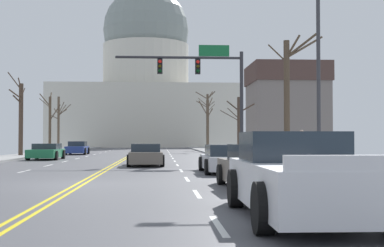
% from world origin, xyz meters
% --- Properties ---
extents(ground, '(20.00, 180.00, 0.20)m').
position_xyz_m(ground, '(0.00, -0.00, 0.02)').
color(ground, '#4D4D52').
extents(signal_gantry, '(7.91, 0.41, 7.13)m').
position_xyz_m(signal_gantry, '(5.43, 15.81, 5.20)').
color(signal_gantry, '#28282D').
rests_on(signal_gantry, ground).
extents(street_lamp_right, '(2.13, 0.24, 7.55)m').
position_xyz_m(street_lamp_right, '(7.92, 1.54, 4.62)').
color(street_lamp_right, '#333338').
rests_on(street_lamp_right, ground).
extents(capitol_building, '(32.51, 20.87, 31.54)m').
position_xyz_m(capitol_building, '(0.00, 81.44, 11.41)').
color(capitol_building, beige).
rests_on(capitol_building, ground).
extents(sedan_near_00, '(2.03, 4.55, 1.18)m').
position_xyz_m(sedan_near_00, '(1.76, 11.80, 0.56)').
color(sedan_near_00, '#6B6056').
rests_on(sedan_near_00, ground).
extents(sedan_near_01, '(2.13, 4.62, 1.19)m').
position_xyz_m(sedan_near_01, '(5.36, 5.52, 0.57)').
color(sedan_near_01, silver).
rests_on(sedan_near_01, ground).
extents(sedan_near_02, '(2.08, 4.28, 1.28)m').
position_xyz_m(sedan_near_02, '(5.38, -1.75, 0.60)').
color(sedan_near_02, '#6B6056').
rests_on(sedan_near_02, ground).
extents(pickup_truck_near_03, '(2.33, 5.52, 1.58)m').
position_xyz_m(pickup_truck_near_03, '(5.11, -7.61, 0.72)').
color(pickup_truck_near_03, silver).
rests_on(pickup_truck_near_03, ground).
extents(sedan_oncoming_00, '(2.12, 4.24, 1.11)m').
position_xyz_m(sedan_oncoming_00, '(-5.38, 20.90, 0.54)').
color(sedan_oncoming_00, '#1E7247').
rests_on(sedan_oncoming_00, ground).
extents(sedan_oncoming_01, '(1.97, 4.29, 1.22)m').
position_xyz_m(sedan_oncoming_01, '(-5.08, 33.18, 0.57)').
color(sedan_oncoming_01, navy).
rests_on(sedan_oncoming_01, ground).
extents(flank_building_01, '(8.38, 8.42, 9.86)m').
position_xyz_m(flank_building_01, '(16.89, 43.07, 5.00)').
color(flank_building_01, slate).
rests_on(flank_building_01, ground).
extents(bare_tree_00, '(2.15, 2.19, 6.63)m').
position_xyz_m(bare_tree_00, '(7.83, 42.87, 3.76)').
color(bare_tree_00, brown).
rests_on(bare_tree_00, ground).
extents(bare_tree_01, '(1.41, 1.81, 6.60)m').
position_xyz_m(bare_tree_01, '(-8.60, 26.54, 3.20)').
color(bare_tree_01, '#423328').
rests_on(bare_tree_01, ground).
extents(bare_tree_02, '(1.27, 1.63, 6.74)m').
position_xyz_m(bare_tree_02, '(8.77, 52.53, 3.47)').
color(bare_tree_02, brown).
rests_on(bare_tree_02, ground).
extents(bare_tree_04, '(2.04, 1.29, 5.74)m').
position_xyz_m(bare_tree_04, '(7.86, 4.77, 3.12)').
color(bare_tree_04, '#4C3D2D').
rests_on(bare_tree_04, ground).
extents(bare_tree_05, '(2.31, 1.78, 6.02)m').
position_xyz_m(bare_tree_05, '(-8.71, 43.60, 3.38)').
color(bare_tree_05, brown).
rests_on(bare_tree_05, ground).
extents(bare_tree_06, '(2.62, 1.46, 4.55)m').
position_xyz_m(bare_tree_06, '(8.72, 24.25, 2.50)').
color(bare_tree_06, '#423328').
rests_on(bare_tree_06, ground).
extents(bare_tree_07, '(1.91, 1.56, 5.84)m').
position_xyz_m(bare_tree_07, '(-7.83, 34.33, 3.07)').
color(bare_tree_07, '#4C3D2D').
rests_on(bare_tree_07, ground).
extents(pedestrian_00, '(0.35, 0.34, 1.71)m').
position_xyz_m(pedestrian_00, '(9.19, 7.58, 1.09)').
color(pedestrian_00, '#33333D').
rests_on(pedestrian_00, ground).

